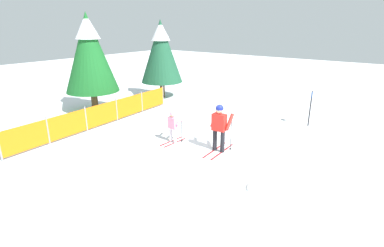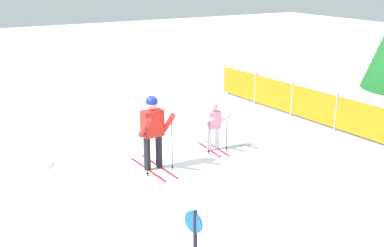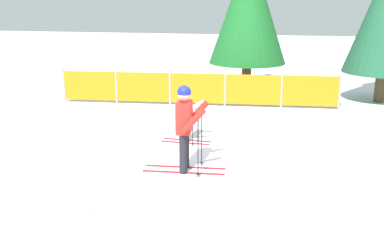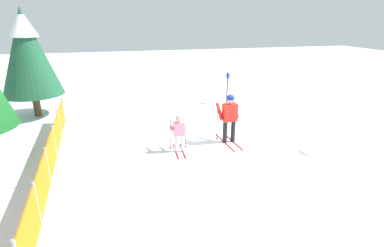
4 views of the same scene
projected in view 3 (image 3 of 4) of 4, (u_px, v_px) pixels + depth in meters
name	position (u px, v px, depth m)	size (l,w,h in m)	color
ground_plane	(191.00, 166.00, 9.55)	(60.00, 60.00, 0.00)	white
skier_adult	(185.00, 121.00, 9.03)	(1.60, 0.73, 1.67)	maroon
skier_child	(187.00, 112.00, 10.86)	(1.15, 0.56, 1.21)	maroon
safety_fence	(197.00, 88.00, 14.43)	(8.37, 0.59, 1.06)	gray
conifer_near	(249.00, 4.00, 15.75)	(2.56, 2.56, 4.76)	#4C3823
snow_mound	(65.00, 214.00, 7.46)	(0.79, 0.67, 0.32)	white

